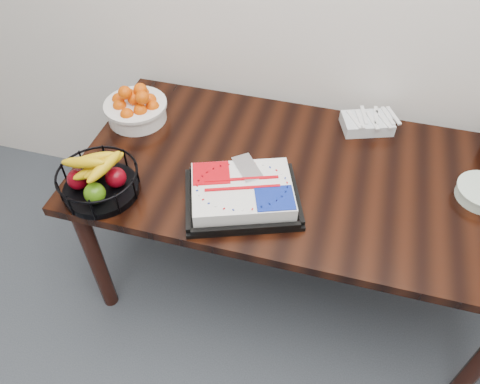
% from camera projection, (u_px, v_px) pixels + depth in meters
% --- Properties ---
extents(table, '(1.80, 0.90, 0.75)m').
position_uv_depth(table, '(300.00, 187.00, 1.94)').
color(table, black).
rests_on(table, ground).
extents(cake_tray, '(0.51, 0.46, 0.09)m').
position_uv_depth(cake_tray, '(242.00, 194.00, 1.74)').
color(cake_tray, black).
rests_on(cake_tray, table).
extents(tangerine_bowl, '(0.28, 0.28, 0.18)m').
position_uv_depth(tangerine_bowl, '(135.00, 105.00, 2.05)').
color(tangerine_bowl, white).
rests_on(tangerine_bowl, table).
extents(fruit_basket, '(0.30, 0.30, 0.16)m').
position_uv_depth(fruit_basket, '(98.00, 180.00, 1.75)').
color(fruit_basket, black).
rests_on(fruit_basket, table).
extents(fork_bag, '(0.24, 0.20, 0.06)m').
position_uv_depth(fork_bag, '(367.00, 123.00, 2.04)').
color(fork_bag, silver).
rests_on(fork_bag, table).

